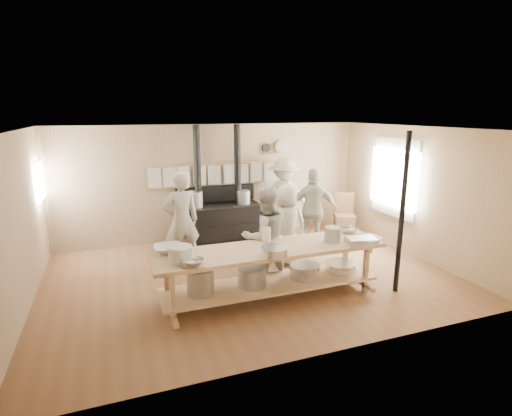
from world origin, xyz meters
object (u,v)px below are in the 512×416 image
(prep_table, at_px, (270,268))
(roasting_pan, at_px, (361,241))
(cook_far_left, at_px, (181,221))
(cook_center, at_px, (287,225))
(cook_right, at_px, (313,210))
(chair, at_px, (344,222))
(cook_by_window, at_px, (284,198))
(stove, at_px, (219,219))
(cook_left, at_px, (265,236))

(prep_table, bearing_deg, roasting_pan, -13.12)
(cook_far_left, distance_m, roasting_pan, 3.20)
(cook_center, relative_size, cook_right, 0.90)
(prep_table, bearing_deg, cook_far_left, 121.85)
(cook_far_left, relative_size, roasting_pan, 4.06)
(chair, bearing_deg, roasting_pan, -94.90)
(cook_by_window, height_order, chair, cook_by_window)
(cook_far_left, height_order, cook_by_window, cook_by_window)
(cook_right, height_order, cook_by_window, cook_by_window)
(stove, distance_m, roasting_pan, 3.65)
(cook_center, height_order, roasting_pan, cook_center)
(stove, height_order, cook_far_left, stove)
(prep_table, bearing_deg, cook_center, 55.95)
(cook_left, distance_m, cook_right, 2.01)
(prep_table, height_order, cook_far_left, cook_far_left)
(cook_left, relative_size, chair, 1.71)
(cook_center, bearing_deg, cook_far_left, -4.70)
(cook_far_left, height_order, cook_right, cook_far_left)
(cook_center, height_order, cook_right, cook_right)
(cook_far_left, distance_m, cook_right, 2.78)
(cook_center, bearing_deg, cook_left, 52.14)
(roasting_pan, bearing_deg, cook_left, 144.63)
(prep_table, bearing_deg, stove, 89.96)
(cook_right, relative_size, chair, 1.77)
(stove, relative_size, cook_right, 1.50)
(stove, bearing_deg, cook_left, -86.62)
(cook_left, bearing_deg, cook_right, -143.68)
(cook_far_left, height_order, chair, cook_far_left)
(prep_table, xyz_separation_m, cook_left, (0.15, 0.57, 0.32))
(cook_left, height_order, cook_by_window, cook_by_window)
(prep_table, xyz_separation_m, chair, (2.95, 2.53, -0.23))
(cook_far_left, height_order, cook_left, cook_far_left)
(cook_far_left, xyz_separation_m, cook_by_window, (2.56, 1.15, 0.00))
(cook_left, xyz_separation_m, cook_by_window, (1.36, 2.28, 0.09))
(cook_left, height_order, chair, cook_left)
(cook_by_window, xyz_separation_m, roasting_pan, (-0.09, -3.18, -0.03))
(cook_right, bearing_deg, roasting_pan, 103.57)
(cook_far_left, distance_m, chair, 4.14)
(cook_center, bearing_deg, cook_by_window, -104.80)
(prep_table, height_order, cook_left, cook_left)
(prep_table, distance_m, roasting_pan, 1.50)
(stove, xyz_separation_m, cook_left, (0.14, -2.45, 0.32))
(cook_far_left, xyz_separation_m, cook_left, (1.20, -1.13, -0.09))
(cook_by_window, bearing_deg, stove, -170.10)
(stove, xyz_separation_m, cook_center, (0.86, -1.74, 0.26))
(cook_center, xyz_separation_m, cook_by_window, (0.64, 1.57, 0.15))
(prep_table, xyz_separation_m, cook_by_window, (1.51, 2.85, 0.41))
(cook_left, distance_m, roasting_pan, 1.56)
(stove, relative_size, cook_left, 1.55)
(cook_center, bearing_deg, cook_right, -140.35)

